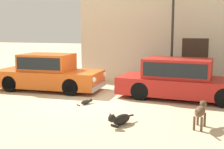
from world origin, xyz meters
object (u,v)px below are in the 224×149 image
(stray_dog_spotted, at_px, (120,119))
(stray_dog_tan, at_px, (200,111))
(stray_cat, at_px, (86,102))
(parked_sedan_second, at_px, (181,79))
(parked_sedan_nearest, at_px, (48,72))
(street_lamp, at_px, (173,27))

(stray_dog_spotted, relative_size, stray_dog_tan, 0.92)
(stray_cat, bearing_deg, stray_dog_spotted, -109.04)
(stray_dog_spotted, height_order, stray_dog_tan, stray_dog_tan)
(parked_sedan_second, bearing_deg, stray_dog_tan, -72.90)
(stray_dog_spotted, height_order, stray_cat, stray_dog_spotted)
(parked_sedan_nearest, bearing_deg, street_lamp, 16.57)
(parked_sedan_second, xyz_separation_m, street_lamp, (-0.51, 1.61, 1.86))
(parked_sedan_nearest, bearing_deg, parked_sedan_second, -1.84)
(parked_sedan_second, xyz_separation_m, stray_dog_spotted, (-1.30, -3.52, -0.57))
(stray_dog_spotted, distance_m, stray_cat, 2.42)
(street_lamp, bearing_deg, parked_sedan_second, -72.28)
(parked_sedan_second, distance_m, stray_cat, 3.50)
(parked_sedan_nearest, relative_size, stray_dog_spotted, 4.76)
(street_lamp, bearing_deg, stray_cat, -126.05)
(parked_sedan_nearest, xyz_separation_m, stray_dog_spotted, (4.04, -3.51, -0.57))
(stray_dog_spotted, relative_size, stray_cat, 1.60)
(parked_sedan_nearest, relative_size, stray_dog_tan, 4.37)
(parked_sedan_nearest, height_order, stray_dog_spotted, parked_sedan_nearest)
(parked_sedan_nearest, relative_size, parked_sedan_second, 0.93)
(stray_dog_tan, bearing_deg, stray_dog_spotted, 112.68)
(parked_sedan_second, xyz_separation_m, stray_cat, (-2.96, -1.75, -0.65))
(stray_cat, bearing_deg, parked_sedan_nearest, 81.78)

